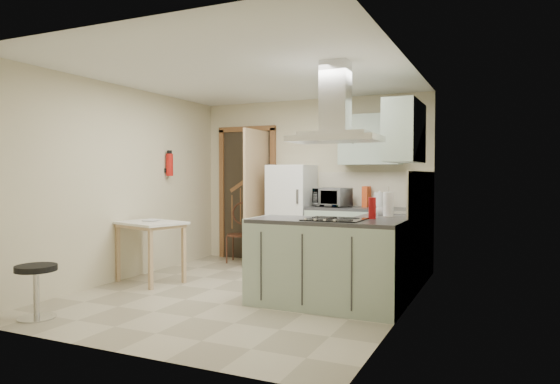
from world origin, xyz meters
The scene contains 28 objects.
floor centered at (0.00, 0.00, 0.00)m, with size 4.20×4.20×0.00m, color tan.
ceiling centered at (0.00, 0.00, 2.50)m, with size 4.20×4.20×0.00m, color silver.
back_wall centered at (0.00, 2.10, 1.25)m, with size 3.60×3.60×0.00m, color beige.
left_wall centered at (-1.80, 0.00, 1.25)m, with size 4.20×4.20×0.00m, color beige.
right_wall centered at (1.80, 0.00, 1.25)m, with size 4.20×4.20×0.00m, color beige.
doorway centered at (-1.10, 2.07, 1.05)m, with size 1.10×0.12×2.10m, color brown.
fridge centered at (-0.20, 1.80, 0.75)m, with size 0.60×0.60×1.50m, color white.
counter_back centered at (0.66, 1.80, 0.45)m, with size 1.08×0.60×0.90m, color #9EB2A0.
counter_right centered at (1.50, 1.12, 0.45)m, with size 0.60×1.95×0.90m, color #9EB2A0.
splashback centered at (0.96, 2.09, 1.15)m, with size 1.68×0.02×0.50m, color beige.
wall_cabinet_back centered at (0.95, 1.93, 1.85)m, with size 0.85×0.35×0.70m, color #9EB2A0.
wall_cabinet_right centered at (1.62, 0.85, 1.85)m, with size 0.35×0.90×0.70m, color #9EB2A0.
peninsula centered at (1.02, -0.18, 0.45)m, with size 1.55×0.65×0.90m, color #9EB2A0.
hob centered at (1.12, -0.18, 0.91)m, with size 0.58×0.50×0.01m, color black.
extractor_hood centered at (1.12, -0.18, 1.72)m, with size 0.90×0.55×0.10m, color silver.
sink centered at (1.50, 0.95, 0.91)m, with size 0.45×0.40×0.01m, color silver.
fire_extinguisher centered at (-1.74, 0.90, 1.50)m, with size 0.10×0.10×0.32m, color #B2140F.
drop_leaf_table centered at (-1.37, 0.01, 0.38)m, with size 0.82×0.61×0.77m, color tan.
bentwood_chair centered at (-1.07, 1.74, 0.42)m, with size 0.37×0.37×0.84m, color #4D2019.
stool centered at (-1.32, -1.71, 0.25)m, with size 0.38×0.38×0.51m, color black.
microwave centered at (0.44, 1.78, 1.03)m, with size 0.48×0.33×0.27m, color black.
kettle centered at (1.09, 1.88, 1.02)m, with size 0.16×0.16×0.23m, color white.
cereal_box centered at (0.90, 1.93, 1.05)m, with size 0.08×0.20×0.29m, color #C74117.
soap_bottle centered at (1.60, 1.43, 1.00)m, with size 0.09×0.10×0.21m, color #AEB0BB.
paper_towel centered at (1.54, 0.40, 1.04)m, with size 0.11×0.11×0.28m, color white.
cup centered at (1.45, 0.51, 0.95)m, with size 0.13×0.13×0.10m, color silver.
red_bottle centered at (1.44, 0.09, 1.01)m, with size 0.08×0.08×0.22m, color #B60F11.
book centered at (-1.48, 0.07, 0.81)m, with size 0.15×0.21×0.09m, color #984332.
Camera 1 is at (2.72, -5.00, 1.36)m, focal length 32.00 mm.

